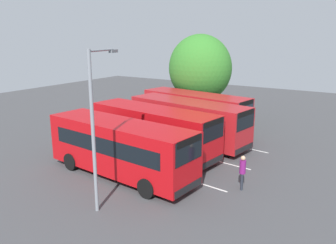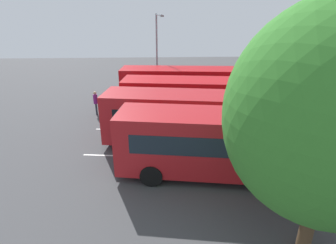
{
  "view_description": "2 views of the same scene",
  "coord_description": "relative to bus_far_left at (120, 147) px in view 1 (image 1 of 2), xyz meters",
  "views": [
    {
      "loc": [
        12.23,
        -19.29,
        7.69
      ],
      "look_at": [
        -0.53,
        0.79,
        1.66
      ],
      "focal_mm": 36.89,
      "sensor_mm": 36.0,
      "label": 1
    },
    {
      "loc": [
        2.21,
        15.86,
        7.17
      ],
      "look_at": [
        1.48,
        1.44,
        1.29
      ],
      "focal_mm": 28.6,
      "sensor_mm": 36.0,
      "label": 2
    }
  ],
  "objects": [
    {
      "name": "ground_plane",
      "position": [
        -0.34,
        5.47,
        -1.71
      ],
      "size": [
        63.81,
        63.81,
        0.0
      ],
      "primitive_type": "plane",
      "color": "#424244"
    },
    {
      "name": "bus_far_left",
      "position": [
        0.0,
        0.0,
        0.0
      ],
      "size": [
        9.4,
        3.3,
        3.09
      ],
      "rotation": [
        0.0,
        0.0,
        -0.09
      ],
      "color": "#B70C11",
      "rests_on": "ground"
    },
    {
      "name": "bus_center_left",
      "position": [
        -0.52,
        3.94,
        0.0
      ],
      "size": [
        9.44,
        3.55,
        3.09
      ],
      "rotation": [
        0.0,
        0.0,
        -0.12
      ],
      "color": "#B70C11",
      "rests_on": "ground"
    },
    {
      "name": "bus_center_right",
      "position": [
        0.2,
        7.31,
        0.0
      ],
      "size": [
        9.47,
        3.8,
        3.09
      ],
      "rotation": [
        0.0,
        0.0,
        -0.15
      ],
      "color": "#AD191E",
      "rests_on": "ground"
    },
    {
      "name": "bus_far_right",
      "position": [
        -0.94,
        10.54,
        0.0
      ],
      "size": [
        9.47,
        3.81,
        3.09
      ],
      "rotation": [
        0.0,
        0.0,
        -0.15
      ],
      "color": "#AD191E",
      "rests_on": "ground"
    },
    {
      "name": "pedestrian",
      "position": [
        6.33,
        1.94,
        -0.63
      ],
      "size": [
        0.4,
        0.4,
        1.81
      ],
      "rotation": [
        0.0,
        0.0,
        3.42
      ],
      "color": "#232833",
      "rests_on": "ground"
    },
    {
      "name": "street_lamp",
      "position": [
        1.58,
        -3.4,
        2.43
      ],
      "size": [
        0.66,
        2.33,
        7.15
      ],
      "rotation": [
        0.0,
        0.0,
        1.78
      ],
      "color": "gray",
      "rests_on": "ground"
    },
    {
      "name": "depot_tree",
      "position": [
        -2.88,
        14.96,
        2.95
      ],
      "size": [
        5.95,
        5.35,
        7.79
      ],
      "color": "#4C3823",
      "rests_on": "ground"
    },
    {
      "name": "lane_stripe_outer_left",
      "position": [
        -0.34,
        1.97,
        -1.7
      ],
      "size": [
        12.38,
        1.52,
        0.01
      ],
      "primitive_type": "cube",
      "rotation": [
        0.0,
        0.0,
        -0.11
      ],
      "color": "silver",
      "rests_on": "ground"
    },
    {
      "name": "lane_stripe_inner_left",
      "position": [
        -0.34,
        5.47,
        -1.7
      ],
      "size": [
        12.38,
        1.52,
        0.01
      ],
      "primitive_type": "cube",
      "rotation": [
        0.0,
        0.0,
        -0.11
      ],
      "color": "silver",
      "rests_on": "ground"
    },
    {
      "name": "lane_stripe_inner_right",
      "position": [
        -0.34,
        8.97,
        -1.7
      ],
      "size": [
        12.38,
        1.52,
        0.01
      ],
      "primitive_type": "cube",
      "rotation": [
        0.0,
        0.0,
        -0.11
      ],
      "color": "silver",
      "rests_on": "ground"
    }
  ]
}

